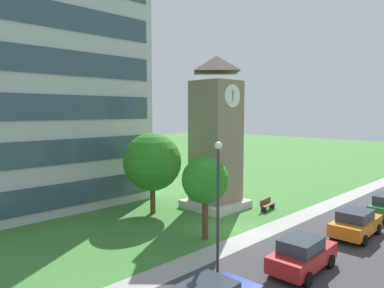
% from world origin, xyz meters
% --- Properties ---
extents(ground_plane, '(160.00, 160.00, 0.00)m').
position_xyz_m(ground_plane, '(0.00, 0.00, 0.00)').
color(ground_plane, '#3D7A33').
extents(street_asphalt, '(120.00, 7.20, 0.01)m').
position_xyz_m(street_asphalt, '(0.00, -6.10, 0.00)').
color(street_asphalt, '#38383A').
rests_on(street_asphalt, ground).
extents(kerb_strip, '(120.00, 1.60, 0.01)m').
position_xyz_m(kerb_strip, '(0.00, -1.70, 0.00)').
color(kerb_strip, '#9E9E99').
rests_on(kerb_strip, ground).
extents(office_building, '(15.65, 15.44, 25.60)m').
position_xyz_m(office_building, '(-6.08, 18.07, 12.80)').
color(office_building, '#B7BCC6').
rests_on(office_building, ground).
extents(clock_tower, '(4.23, 4.23, 12.02)m').
position_xyz_m(clock_tower, '(3.34, 4.34, 5.43)').
color(clock_tower, gray).
rests_on(clock_tower, ground).
extents(park_bench, '(1.85, 0.72, 0.88)m').
position_xyz_m(park_bench, '(5.64, 0.99, 0.46)').
color(park_bench, brown).
rests_on(park_bench, ground).
extents(street_lamp, '(0.36, 0.36, 6.30)m').
position_xyz_m(street_lamp, '(-5.18, -3.41, 3.87)').
color(street_lamp, '#333338').
rests_on(street_lamp, ground).
extents(tree_near_tower, '(4.38, 4.38, 6.13)m').
position_xyz_m(tree_near_tower, '(-1.25, 6.62, 3.93)').
color(tree_near_tower, '#513823').
rests_on(tree_near_tower, ground).
extents(tree_by_building, '(2.83, 2.83, 5.05)m').
position_xyz_m(tree_by_building, '(-2.36, 0.10, 3.59)').
color(tree_by_building, '#513823').
rests_on(tree_by_building, ground).
extents(parked_car_red, '(4.21, 2.08, 1.69)m').
position_xyz_m(parked_car_red, '(-2.20, -6.20, 0.86)').
color(parked_car_red, red).
rests_on(parked_car_red, ground).
extents(parked_car_orange, '(4.38, 2.19, 1.69)m').
position_xyz_m(parked_car_orange, '(4.54, -6.14, 0.86)').
color(parked_car_orange, orange).
rests_on(parked_car_orange, ground).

